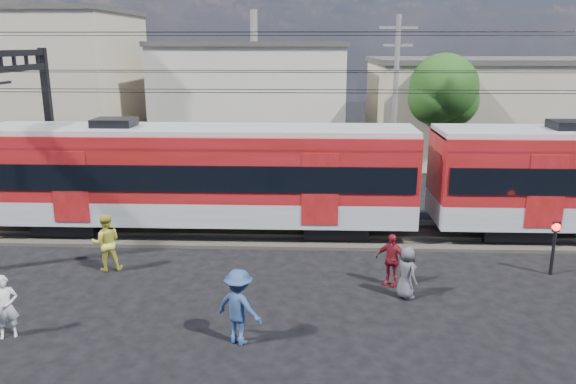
# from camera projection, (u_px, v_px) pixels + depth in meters

# --- Properties ---
(ground) EXTENTS (120.00, 120.00, 0.00)m
(ground) POSITION_uv_depth(u_px,v_px,m) (233.00, 338.00, 14.08)
(ground) COLOR black
(ground) RESTS_ON ground
(track_bed) EXTENTS (70.00, 3.40, 0.12)m
(track_bed) POSITION_uv_depth(u_px,v_px,m) (260.00, 233.00, 21.79)
(track_bed) COLOR #2D2823
(track_bed) RESTS_ON ground
(rail_near) EXTENTS (70.00, 0.12, 0.12)m
(rail_near) POSITION_uv_depth(u_px,v_px,m) (259.00, 236.00, 21.04)
(rail_near) COLOR #59544C
(rail_near) RESTS_ON track_bed
(rail_far) EXTENTS (70.00, 0.12, 0.12)m
(rail_far) POSITION_uv_depth(u_px,v_px,m) (262.00, 224.00, 22.49)
(rail_far) COLOR #59544C
(rail_far) RESTS_ON track_bed
(commuter_train) EXTENTS (50.30, 3.08, 4.17)m
(commuter_train) POSITION_uv_depth(u_px,v_px,m) (207.00, 173.00, 21.27)
(commuter_train) COLOR black
(commuter_train) RESTS_ON ground
(catenary) EXTENTS (70.00, 9.30, 7.52)m
(catenary) POSITION_uv_depth(u_px,v_px,m) (27.00, 100.00, 20.82)
(catenary) COLOR black
(catenary) RESTS_ON ground
(building_west) EXTENTS (14.28, 10.20, 9.30)m
(building_west) POSITION_uv_depth(u_px,v_px,m) (22.00, 83.00, 36.71)
(building_west) COLOR tan
(building_west) RESTS_ON ground
(building_midwest) EXTENTS (12.24, 12.24, 7.30)m
(building_midwest) POSITION_uv_depth(u_px,v_px,m) (255.00, 95.00, 39.30)
(building_midwest) COLOR #BBB2A4
(building_midwest) RESTS_ON ground
(building_mideast) EXTENTS (16.32, 10.20, 6.30)m
(building_mideast) POSITION_uv_depth(u_px,v_px,m) (499.00, 108.00, 35.93)
(building_mideast) COLOR tan
(building_mideast) RESTS_ON ground
(utility_pole_mid) EXTENTS (1.80, 0.24, 8.50)m
(utility_pole_mid) POSITION_uv_depth(u_px,v_px,m) (395.00, 100.00, 27.18)
(utility_pole_mid) COLOR slate
(utility_pole_mid) RESTS_ON ground
(tree_near) EXTENTS (3.82, 3.64, 6.72)m
(tree_near) POSITION_uv_depth(u_px,v_px,m) (447.00, 92.00, 30.02)
(tree_near) COLOR #382619
(tree_near) RESTS_ON ground
(pedestrian_a) EXTENTS (0.71, 0.60, 1.64)m
(pedestrian_a) POSITION_uv_depth(u_px,v_px,m) (5.00, 307.00, 13.97)
(pedestrian_a) COLOR silver
(pedestrian_a) RESTS_ON ground
(pedestrian_b) EXTENTS (1.09, 0.96, 1.90)m
(pedestrian_b) POSITION_uv_depth(u_px,v_px,m) (106.00, 242.00, 18.14)
(pedestrian_b) COLOR gold
(pedestrian_b) RESTS_ON ground
(pedestrian_c) EXTENTS (1.43, 1.22, 1.92)m
(pedestrian_c) POSITION_uv_depth(u_px,v_px,m) (239.00, 307.00, 13.66)
(pedestrian_c) COLOR navy
(pedestrian_c) RESTS_ON ground
(pedestrian_d) EXTENTS (1.04, 0.81, 1.65)m
(pedestrian_d) POSITION_uv_depth(u_px,v_px,m) (391.00, 260.00, 17.01)
(pedestrian_d) COLOR maroon
(pedestrian_d) RESTS_ON ground
(pedestrian_e) EXTENTS (0.80, 0.90, 1.55)m
(pedestrian_e) POSITION_uv_depth(u_px,v_px,m) (406.00, 273.00, 16.18)
(pedestrian_e) COLOR #4B4A4F
(pedestrian_e) RESTS_ON ground
(crossing_signal) EXTENTS (0.26, 0.26, 1.77)m
(crossing_signal) POSITION_uv_depth(u_px,v_px,m) (555.00, 238.00, 17.67)
(crossing_signal) COLOR black
(crossing_signal) RESTS_ON ground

